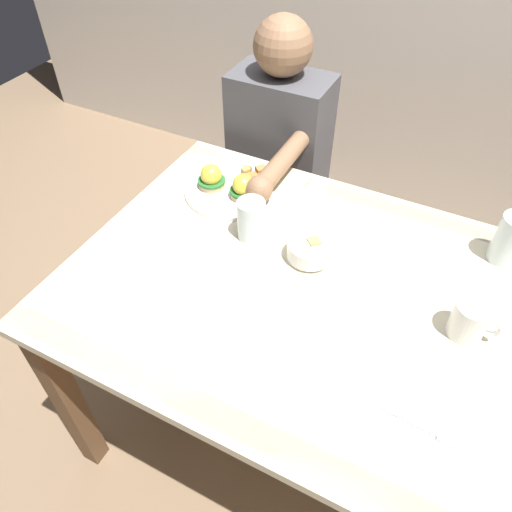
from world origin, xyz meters
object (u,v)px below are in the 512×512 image
dining_table (304,312)px  water_glass_near (509,242)px  eggs_benedict_plate (230,186)px  water_glass_far (251,222)px  diner_person (276,158)px  fruit_bowl (310,250)px  fork (422,427)px  coffee_mug (471,320)px

dining_table → water_glass_near: 0.55m
dining_table → eggs_benedict_plate: eggs_benedict_plate is taller
eggs_benedict_plate → water_glass_near: water_glass_near is taller
water_glass_far → diner_person: (-0.16, 0.50, -0.14)m
fruit_bowl → water_glass_near: bearing=27.1°
eggs_benedict_plate → fruit_bowl: 0.35m
fruit_bowl → diner_person: (-0.33, 0.51, -0.12)m
eggs_benedict_plate → fork: eggs_benedict_plate is taller
eggs_benedict_plate → dining_table: bearing=-34.4°
dining_table → eggs_benedict_plate: 0.45m
water_glass_near → fork: bearing=-97.5°
dining_table → diner_person: (-0.37, 0.60, 0.02)m
dining_table → coffee_mug: size_ratio=10.79×
water_glass_near → coffee_mug: bearing=-98.2°
fruit_bowl → water_glass_far: 0.18m
dining_table → water_glass_near: bearing=37.6°
coffee_mug → water_glass_near: 0.30m
dining_table → diner_person: size_ratio=1.05×
diner_person → eggs_benedict_plate: bearing=-88.1°
fork → dining_table: bearing=145.1°
fork → eggs_benedict_plate: bearing=145.3°
dining_table → water_glass_far: water_glass_far is taller
coffee_mug → water_glass_far: size_ratio=0.94×
fruit_bowl → fork: bearing=-41.4°
fork → water_glass_far: (-0.55, 0.34, 0.05)m
dining_table → diner_person: bearing=121.4°
dining_table → coffee_mug: 0.41m
water_glass_near → water_glass_far: (-0.63, -0.22, -0.01)m
eggs_benedict_plate → water_glass_near: 0.78m
coffee_mug → water_glass_far: 0.59m
fork → water_glass_near: water_glass_near is taller
eggs_benedict_plate → fruit_bowl: size_ratio=2.25×
dining_table → fork: bearing=-34.9°
dining_table → water_glass_far: (-0.21, 0.10, 0.16)m
diner_person → water_glass_far: bearing=-72.6°
eggs_benedict_plate → coffee_mug: bearing=-16.3°
fruit_bowl → water_glass_near: (0.45, 0.23, 0.03)m
diner_person → water_glass_near: bearing=-19.5°
eggs_benedict_plate → fork: 0.85m
water_glass_far → diner_person: 0.54m
coffee_mug → water_glass_near: bearing=81.8°
fruit_bowl → fork: fruit_bowl is taller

